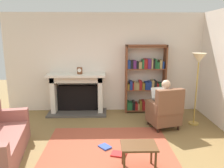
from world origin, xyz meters
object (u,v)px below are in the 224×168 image
Objects in this scene: side_table at (139,149)px; floor_lamp at (198,64)px; mantel_clock at (80,71)px; armchair_reading at (165,111)px; fireplace at (77,92)px; bookshelf at (145,81)px; seated_reader at (163,101)px.

side_table is 2.67m from floor_lamp.
mantel_clock reaches higher than armchair_reading.
bookshelf is (1.86, 0.03, 0.30)m from fireplace.
armchair_reading is 0.57× the size of floor_lamp.
mantel_clock reaches higher than side_table.
armchair_reading is 1.32m from floor_lamp.
seated_reader is at bearing -90.00° from armchair_reading.
fireplace is at bearing 132.27° from mantel_clock.
mantel_clock is at bearing -40.01° from seated_reader.
bookshelf is (1.76, 0.14, -0.31)m from mantel_clock.
bookshelf reaches higher than floor_lamp.
fireplace is 0.92× the size of floor_lamp.
floor_lamp is at bearing -17.02° from fireplace.
floor_lamp is (2.82, -0.79, 0.26)m from mantel_clock.
seated_reader is (2.00, -0.93, -0.57)m from mantel_clock.
armchair_reading is 0.85× the size of seated_reader.
seated_reader reaches higher than fireplace.
mantel_clock reaches higher than fireplace.
floor_lamp reaches higher than fireplace.
mantel_clock is 0.31× the size of side_table.
mantel_clock is at bearing -47.73° from fireplace.
fireplace is 3.17m from floor_lamp.
seated_reader reaches higher than side_table.
seated_reader reaches higher than armchair_reading.
side_table is at bearing -131.41° from floor_lamp.
mantel_clock is 0.15× the size of seated_reader.
side_table is at bearing -65.28° from mantel_clock.
mantel_clock is at bearing -42.27° from armchair_reading.
side_table is at bearing 49.56° from seated_reader.
seated_reader is 1.17m from floor_lamp.
fireplace is 1.63× the size of armchair_reading.
floor_lamp is at bearing 174.40° from seated_reader.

